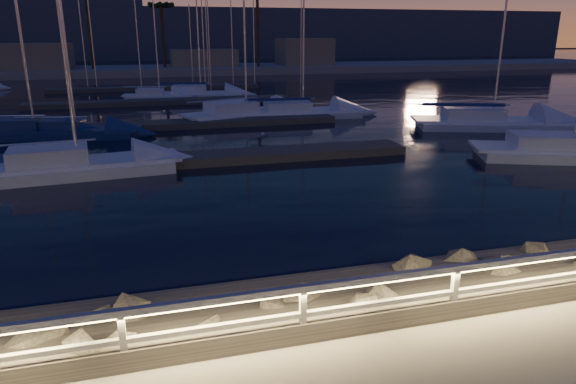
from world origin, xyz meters
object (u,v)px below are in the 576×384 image
object	(u,v)px
sailboat_k	(198,93)
sailboat_h	(488,121)
sailboat_d	(566,150)
sailboat_l	(300,112)
sailboat_g	(243,113)
guard_rail	(242,309)
sailboat_a	(32,131)
sailboat_c	(73,131)
sailboat_f	(72,165)
sailboat_j	(158,95)

from	to	relation	value
sailboat_k	sailboat_h	bearing A→B (deg)	-41.38
sailboat_d	sailboat_l	xyz separation A→B (m)	(-8.66, 15.68, -0.01)
sailboat_g	sailboat_h	size ratio (longest dim) A/B	0.93
guard_rail	sailboat_l	world-z (taller)	sailboat_l
sailboat_g	sailboat_k	world-z (taller)	sailboat_g
sailboat_a	guard_rail	bearing A→B (deg)	-64.31
guard_rail	sailboat_l	size ratio (longest dim) A/B	2.97
sailboat_c	sailboat_f	world-z (taller)	sailboat_f
sailboat_c	sailboat_d	bearing A→B (deg)	-14.73
sailboat_d	sailboat_k	size ratio (longest dim) A/B	1.09
sailboat_g	sailboat_k	distance (m)	13.55
sailboat_c	sailboat_k	world-z (taller)	sailboat_k
sailboat_a	sailboat_h	xyz separation A→B (m)	(27.36, -4.14, 0.04)
sailboat_c	sailboat_h	size ratio (longest dim) A/B	0.72
guard_rail	sailboat_g	distance (m)	28.49
sailboat_h	sailboat_c	bearing A→B (deg)	-169.46
sailboat_j	sailboat_k	size ratio (longest dim) A/B	0.78
sailboat_c	sailboat_j	distance (m)	17.75
sailboat_k	guard_rail	bearing A→B (deg)	-83.64
sailboat_d	guard_rail	bearing A→B (deg)	-123.59
sailboat_a	sailboat_j	bearing A→B (deg)	73.81
sailboat_g	sailboat_j	distance (m)	14.27
sailboat_a	sailboat_g	xyz separation A→B (m)	(13.01, 3.51, 0.04)
sailboat_k	sailboat_l	bearing A→B (deg)	-55.69
guard_rail	sailboat_l	xyz separation A→B (m)	(9.38, 27.78, -0.94)
sailboat_j	sailboat_l	distance (m)	16.42
guard_rail	sailboat_j	distance (m)	41.19
sailboat_a	sailboat_g	distance (m)	13.47
sailboat_c	sailboat_a	bearing A→B (deg)	-172.75
sailboat_f	sailboat_g	xyz separation A→B (m)	(9.79, 12.71, 0.00)
guard_rail	sailboat_c	distance (m)	24.88
sailboat_h	sailboat_l	world-z (taller)	sailboat_h
guard_rail	sailboat_c	xyz separation A→B (m)	(-5.45, 24.25, -0.98)
sailboat_f	sailboat_d	bearing A→B (deg)	-13.24
sailboat_j	sailboat_c	bearing A→B (deg)	-97.87
sailboat_c	sailboat_g	size ratio (longest dim) A/B	0.77
sailboat_l	sailboat_f	bearing A→B (deg)	-135.21
sailboat_d	sailboat_l	size ratio (longest dim) A/B	1.04
sailboat_a	sailboat_j	xyz separation A→B (m)	(7.59, 16.72, -0.04)
sailboat_d	sailboat_g	distance (m)	20.35
sailboat_l	sailboat_h	bearing A→B (deg)	-33.21
sailboat_a	sailboat_c	bearing A→B (deg)	2.88
sailboat_d	sailboat_f	size ratio (longest dim) A/B	1.08
sailboat_h	sailboat_l	size ratio (longest dim) A/B	1.13
sailboat_f	sailboat_l	size ratio (longest dim) A/B	0.97
sailboat_d	sailboat_f	world-z (taller)	sailboat_d
sailboat_a	sailboat_f	bearing A→B (deg)	-62.50
sailboat_c	sailboat_l	bearing A→B (deg)	25.97
sailboat_h	sailboat_j	world-z (taller)	sailboat_h
sailboat_c	sailboat_d	size ratio (longest dim) A/B	0.78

